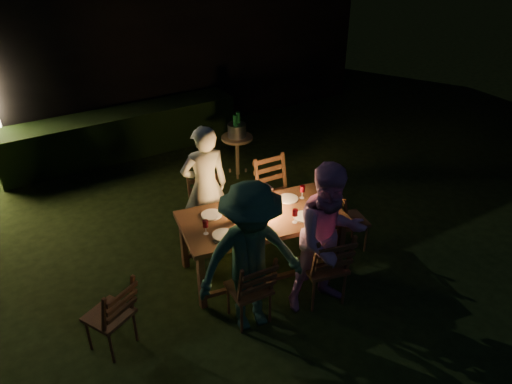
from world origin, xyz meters
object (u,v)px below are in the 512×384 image
chair_near_right (323,277)px  person_opp_right (329,239)px  bottle_bucket_a (235,129)px  bottle_bucket_b (238,126)px  dining_table (262,221)px  chair_far_left (208,225)px  side_table (237,141)px  chair_far_right (277,208)px  lantern (264,201)px  bottle_table (242,209)px  chair_spare (112,326)px  person_opp_left (251,259)px  chair_near_left (250,299)px  ice_bucket (237,130)px  chair_end (348,229)px  person_house_side (205,187)px

chair_near_right → person_opp_right: (-0.01, -0.05, 0.57)m
bottle_bucket_a → bottle_bucket_b: same height
dining_table → chair_near_right: chair_near_right is taller
chair_far_left → side_table: chair_far_left is taller
chair_far_right → lantern: bearing=47.9°
dining_table → bottle_bucket_b: (1.02, 2.37, 0.13)m
chair_near_right → lantern: size_ratio=2.96×
dining_table → bottle_bucket_b: bearing=76.3°
bottle_table → person_opp_right: bearing=-59.0°
chair_spare → person_opp_right: size_ratio=0.52×
side_table → bottle_bucket_b: bearing=38.7°
chair_far_left → person_opp_left: person_opp_left is taller
chair_spare → bottle_bucket_a: 3.92m
bottle_table → side_table: 2.61m
chair_near_right → bottle_bucket_a: 3.23m
chair_near_left → bottle_bucket_a: 3.38m
ice_bucket → bottle_table: bearing=-117.9°
chair_end → bottle_bucket_b: size_ratio=2.88×
bottle_bucket_b → chair_far_right: bearing=-101.7°
lantern → person_opp_right: bearing=-74.8°
lantern → bottle_bucket_a: lantern is taller
chair_far_right → person_house_side: 1.13m
chair_near_right → chair_end: 1.10m
dining_table → ice_bucket: ice_bucket is taller
chair_far_right → person_house_side: bearing=-10.3°
bottle_bucket_a → chair_far_right: bearing=-98.8°
chair_near_left → bottle_bucket_b: (1.59, 3.06, 0.57)m
person_opp_left → bottle_table: size_ratio=6.24×
chair_near_right → bottle_bucket_a: (0.60, 3.13, 0.54)m
dining_table → lantern: 0.25m
person_opp_left → bottle_table: bearing=76.3°
chair_near_left → person_opp_left: 0.59m
chair_near_left → person_opp_right: person_opp_right is taller
chair_end → chair_spare: chair_spare is taller
chair_near_right → bottle_bucket_a: size_ratio=3.23×
chair_far_right → person_opp_left: (-1.25, -1.41, 0.55)m
person_house_side → person_opp_left: size_ratio=0.96×
bottle_bucket_b → bottle_bucket_a: bearing=-141.3°
chair_near_left → lantern: lantern is taller
chair_far_right → side_table: size_ratio=1.54×
dining_table → bottle_bucket_b: bottle_bucket_b is taller
chair_near_right → person_opp_left: size_ratio=0.59×
person_house_side → side_table: (1.28, 1.45, -0.23)m
bottle_bucket_b → side_table: bearing=-141.3°
dining_table → ice_bucket: 2.53m
person_opp_left → ice_bucket: bearing=72.7°
lantern → ice_bucket: size_ratio=1.17×
lantern → bottle_bucket_b: 2.52m
chair_near_right → dining_table: bearing=123.5°
chair_far_right → ice_bucket: bearing=-98.3°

